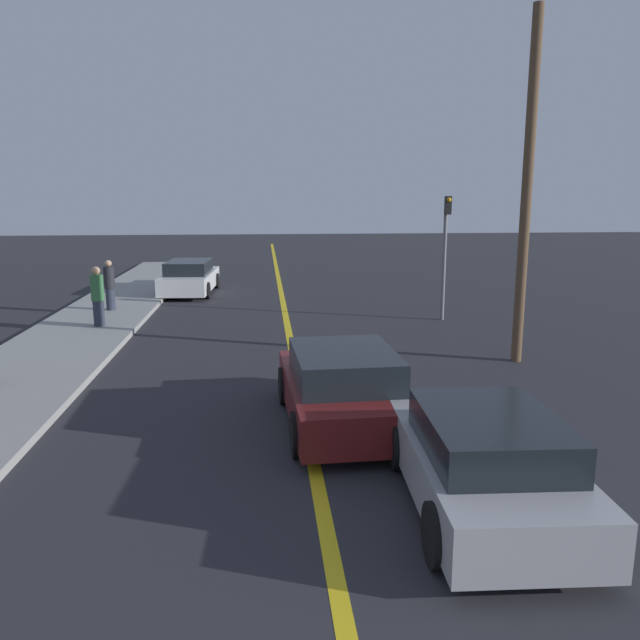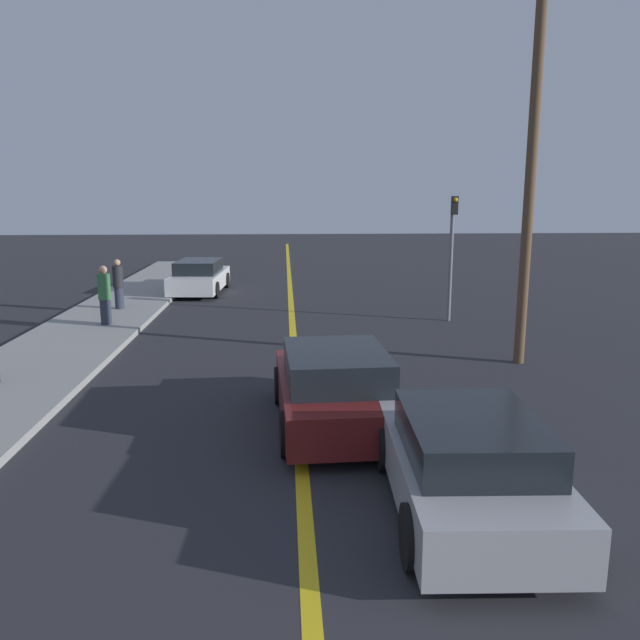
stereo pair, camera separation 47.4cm
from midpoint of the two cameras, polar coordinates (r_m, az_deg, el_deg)
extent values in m
cube|color=gold|center=(19.77, -3.79, 0.04)|extent=(0.20, 60.00, 0.01)
cube|color=gray|center=(19.58, -21.17, -0.62)|extent=(2.98, 34.10, 0.15)
cube|color=#9E9EA3|center=(8.26, 12.95, -13.20)|extent=(1.92, 3.96, 0.65)
cube|color=black|center=(7.87, 13.58, -10.03)|extent=(1.64, 2.20, 0.48)
cylinder|color=black|center=(9.23, 5.70, -11.35)|extent=(0.25, 0.72, 0.71)
cylinder|color=black|center=(9.62, 15.84, -10.77)|extent=(0.25, 0.72, 0.71)
cylinder|color=black|center=(7.11, 8.76, -18.86)|extent=(0.25, 0.72, 0.71)
cylinder|color=black|center=(7.61, 21.90, -17.44)|extent=(0.25, 0.72, 0.71)
cube|color=maroon|center=(10.79, 0.81, -6.92)|extent=(2.06, 4.05, 0.65)
cube|color=black|center=(10.43, 0.93, -4.19)|extent=(1.75, 2.26, 0.52)
cylinder|color=black|center=(11.92, -4.36, -6.00)|extent=(0.25, 0.71, 0.70)
cylinder|color=black|center=(12.15, 4.11, -5.65)|extent=(0.25, 0.71, 0.70)
cylinder|color=black|center=(9.61, -3.42, -10.39)|extent=(0.25, 0.71, 0.70)
cylinder|color=black|center=(9.89, 7.10, -9.80)|extent=(0.25, 0.71, 0.70)
cube|color=silver|center=(25.43, -12.33, 3.52)|extent=(2.03, 4.47, 0.66)
cube|color=black|center=(25.14, -12.44, 4.76)|extent=(1.70, 2.49, 0.49)
cylinder|color=black|center=(26.93, -13.57, 3.50)|extent=(0.26, 0.65, 0.64)
cylinder|color=black|center=(26.64, -10.00, 3.56)|extent=(0.26, 0.65, 0.64)
cylinder|color=black|center=(24.31, -14.84, 2.60)|extent=(0.26, 0.65, 0.64)
cylinder|color=black|center=(23.99, -10.89, 2.66)|extent=(0.26, 0.65, 0.64)
cylinder|color=#282D3D|center=(19.20, -20.23, 0.59)|extent=(0.31, 0.31, 0.74)
cylinder|color=#336B3D|center=(19.08, -20.39, 2.78)|extent=(0.36, 0.36, 0.74)
sphere|color=tan|center=(19.02, -20.49, 4.24)|extent=(0.24, 0.24, 0.24)
cylinder|color=#282D3D|center=(21.70, -19.20, 1.81)|extent=(0.29, 0.29, 0.71)
cylinder|color=#232328|center=(21.60, -19.32, 3.67)|extent=(0.34, 0.34, 0.71)
sphere|color=tan|center=(21.55, -19.41, 4.90)|extent=(0.22, 0.22, 0.22)
cylinder|color=slate|center=(19.76, 10.61, 5.50)|extent=(0.12, 0.12, 3.85)
cube|color=black|center=(19.49, 10.93, 10.26)|extent=(0.18, 0.18, 0.55)
sphere|color=orange|center=(19.40, 11.03, 10.74)|extent=(0.14, 0.14, 0.14)
cylinder|color=brown|center=(15.06, 17.51, 11.14)|extent=(0.24, 0.24, 7.93)
camera|label=1|loc=(0.24, -90.95, -0.19)|focal=35.00mm
camera|label=2|loc=(0.24, 89.05, 0.19)|focal=35.00mm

